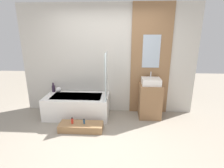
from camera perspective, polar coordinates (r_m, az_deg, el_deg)
name	(u,v)px	position (r m, az deg, el deg)	size (l,w,h in m)	color
ground_plane	(101,148)	(3.29, -3.69, -20.00)	(12.00, 12.00, 0.00)	gray
wall_tiled_back	(108,60)	(4.26, -1.39, 7.74)	(4.20, 0.06, 2.60)	beige
wall_wood_accent	(151,61)	(4.24, 12.48, 7.47)	(0.92, 0.04, 2.60)	#8E6642
bathtub	(77,106)	(4.28, -11.27, -7.08)	(1.49, 0.72, 0.52)	white
glass_shower_screen	(106,76)	(3.81, -1.88, 2.52)	(0.01, 0.47, 1.03)	silver
wooden_step_bench	(81,127)	(3.77, -10.04, -13.60)	(0.90, 0.33, 0.15)	#997047
vanity_cabinet	(150,101)	(4.23, 12.23, -5.37)	(0.50, 0.49, 0.80)	#8E6642
sink	(151,81)	(4.08, 12.64, 0.81)	(0.42, 0.36, 0.28)	white
vase_tall_dark	(53,88)	(4.61, -18.58, -1.28)	(0.08, 0.08, 0.23)	#2D1E33
vase_round_light	(58,90)	(4.54, -17.07, -1.77)	(0.13, 0.13, 0.13)	white
bottle_soap_primary	(72,121)	(3.75, -12.87, -11.63)	(0.05, 0.05, 0.13)	red
bottle_soap_secondary	(84,122)	(3.70, -9.10, -12.02)	(0.04, 0.04, 0.11)	#2D567A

